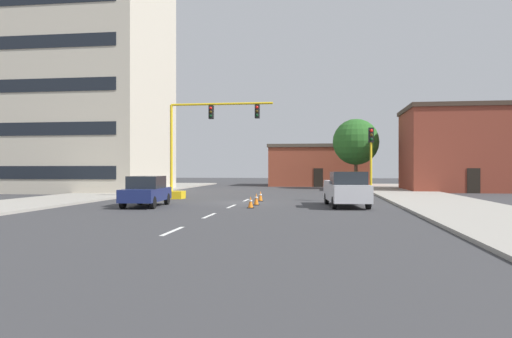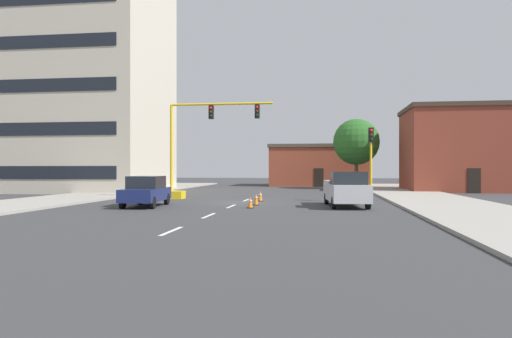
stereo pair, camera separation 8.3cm
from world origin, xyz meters
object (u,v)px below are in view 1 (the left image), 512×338
Objects in this scene: pickup_truck_silver at (346,189)px; traffic_cone_roadside_c at (256,199)px; sedan_navy_near_left at (146,191)px; traffic_cone_roadside_a at (251,202)px; traffic_cone_roadside_b at (260,196)px; tree_right_far at (356,142)px; traffic_signal_gantry at (185,168)px; traffic_light_pole_right at (371,147)px.

traffic_cone_roadside_c is at bearing 175.56° from pickup_truck_silver.
sedan_navy_near_left reaches higher than traffic_cone_roadside_a.
pickup_truck_silver is 11.39m from sedan_navy_near_left.
traffic_cone_roadside_a is at bearing -90.43° from traffic_cone_roadside_c.
traffic_cone_roadside_b is (5.90, 5.27, -0.55)m from sedan_navy_near_left.
traffic_cone_roadside_c reaches higher than traffic_cone_roadside_a.
tree_right_far is 29.27m from sedan_navy_near_left.
traffic_signal_gantry is 9.68m from traffic_cone_roadside_a.
traffic_signal_gantry is 8.11m from traffic_cone_roadside_c.
pickup_truck_silver is 8.02× the size of traffic_cone_roadside_b.
sedan_navy_near_left is at bearing -91.65° from traffic_signal_gantry.
tree_right_far is at bearing 88.67° from traffic_light_pole_right.
tree_right_far is 27.40m from traffic_cone_roadside_a.
pickup_truck_silver is 8.65× the size of traffic_cone_roadside_a.
tree_right_far is 24.59m from pickup_truck_silver.
tree_right_far is (0.47, 20.26, 1.46)m from traffic_light_pole_right.
traffic_signal_gantry is 11.49× the size of traffic_cone_roadside_c.
traffic_signal_gantry is 1.11× the size of tree_right_far.
pickup_truck_silver is 5.57m from traffic_cone_roadside_a.
traffic_cone_roadside_a is (-7.48, -25.94, -4.67)m from tree_right_far.
traffic_light_pole_right is at bearing 22.30° from sedan_navy_near_left.
tree_right_far is at bearing 72.56° from traffic_cone_roadside_c.
pickup_truck_silver reaches higher than traffic_cone_roadside_a.
traffic_cone_roadside_c is (0.18, -3.40, 0.01)m from traffic_cone_roadside_b.
traffic_cone_roadside_a is at bearing -140.99° from traffic_light_pole_right.
traffic_light_pole_right is (12.86, -1.79, 1.33)m from traffic_signal_gantry.
sedan_navy_near_left is (-13.54, -25.62, -4.10)m from tree_right_far.
tree_right_far is 11.55× the size of traffic_cone_roadside_a.
traffic_signal_gantry is 13.06m from traffic_light_pole_right.
traffic_light_pole_right is 0.65× the size of tree_right_far.
traffic_signal_gantry is at bearing -125.83° from tree_right_far.
tree_right_far reaches higher than traffic_cone_roadside_c.
sedan_navy_near_left is at bearing 177.01° from traffic_cone_roadside_a.
traffic_cone_roadside_a is at bearing -161.22° from pickup_truck_silver.
traffic_light_pole_right reaches higher than pickup_truck_silver.
traffic_signal_gantry reaches higher than sedan_navy_near_left.
sedan_navy_near_left is at bearing -172.62° from pickup_truck_silver.
sedan_navy_near_left is 6.10m from traffic_cone_roadside_a.
traffic_signal_gantry reaches higher than traffic_cone_roadside_b.
sedan_navy_near_left is at bearing -138.24° from traffic_cone_roadside_b.
traffic_cone_roadside_b is at bearing 144.81° from pickup_truck_silver.
sedan_navy_near_left is 6.44× the size of traffic_cone_roadside_c.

